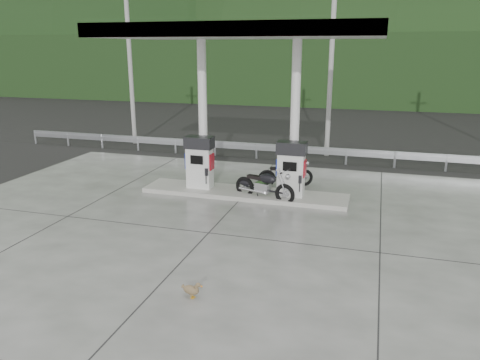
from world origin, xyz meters
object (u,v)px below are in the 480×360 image
(motorcycle_left, at_px, (286,174))
(gas_pump_left, at_px, (200,162))
(motorcycle_right, at_px, (264,186))
(duck, at_px, (191,290))
(gas_pump_right, at_px, (291,169))

(motorcycle_left, bearing_deg, gas_pump_left, -170.79)
(motorcycle_right, xyz_separation_m, duck, (0.05, -6.47, -0.34))
(gas_pump_right, height_order, motorcycle_left, gas_pump_right)
(motorcycle_right, bearing_deg, motorcycle_left, 96.40)
(motorcycle_left, height_order, motorcycle_right, motorcycle_right)
(gas_pump_right, distance_m, motorcycle_right, 1.04)
(gas_pump_left, xyz_separation_m, motorcycle_right, (2.39, -0.33, -0.56))
(gas_pump_left, bearing_deg, motorcycle_right, -7.79)
(duck, bearing_deg, motorcycle_right, 101.04)
(gas_pump_right, distance_m, motorcycle_left, 1.68)
(gas_pump_left, relative_size, gas_pump_right, 1.00)
(gas_pump_left, height_order, gas_pump_right, same)
(motorcycle_right, bearing_deg, gas_pump_left, -170.47)
(gas_pump_right, relative_size, duck, 4.12)
(gas_pump_left, distance_m, gas_pump_right, 3.20)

